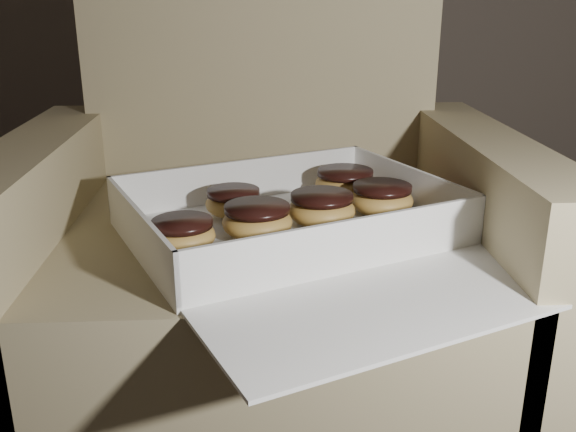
# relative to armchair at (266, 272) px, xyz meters

# --- Properties ---
(armchair) EXTENTS (0.79, 0.67, 0.83)m
(armchair) POSITION_rel_armchair_xyz_m (0.00, 0.00, 0.00)
(armchair) COLOR tan
(armchair) RESTS_ON floor
(bakery_box) EXTENTS (0.60, 0.64, 0.07)m
(bakery_box) POSITION_rel_armchair_xyz_m (0.05, -0.15, 0.12)
(bakery_box) COLOR white
(bakery_box) RESTS_ON armchair
(donut_a) EXTENTS (0.08, 0.08, 0.04)m
(donut_a) POSITION_rel_armchair_xyz_m (-0.05, -0.05, 0.14)
(donut_a) COLOR gold
(donut_a) RESTS_ON bakery_box
(donut_b) EXTENTS (0.10, 0.10, 0.05)m
(donut_b) POSITION_rel_armchair_xyz_m (0.13, 0.03, 0.14)
(donut_b) COLOR gold
(donut_b) RESTS_ON bakery_box
(donut_c) EXTENTS (0.09, 0.09, 0.04)m
(donut_c) POSITION_rel_armchair_xyz_m (-0.11, -0.19, 0.14)
(donut_c) COLOR gold
(donut_c) RESTS_ON bakery_box
(donut_d) EXTENTS (0.10, 0.10, 0.05)m
(donut_d) POSITION_rel_armchair_xyz_m (0.18, -0.06, 0.14)
(donut_d) COLOR gold
(donut_d) RESTS_ON bakery_box
(donut_e) EXTENTS (0.10, 0.10, 0.05)m
(donut_e) POSITION_rel_armchair_xyz_m (0.08, -0.10, 0.14)
(donut_e) COLOR gold
(donut_e) RESTS_ON bakery_box
(donut_f) EXTENTS (0.10, 0.10, 0.05)m
(donut_f) POSITION_rel_armchair_xyz_m (-0.01, -0.15, 0.14)
(donut_f) COLOR gold
(donut_f) RESTS_ON bakery_box
(crumb_a) EXTENTS (0.01, 0.01, 0.00)m
(crumb_a) POSITION_rel_armchair_xyz_m (-0.08, -0.29, 0.12)
(crumb_a) COLOR black
(crumb_a) RESTS_ON bakery_box
(crumb_b) EXTENTS (0.01, 0.01, 0.00)m
(crumb_b) POSITION_rel_armchair_xyz_m (0.03, -0.22, 0.12)
(crumb_b) COLOR black
(crumb_b) RESTS_ON bakery_box
(crumb_c) EXTENTS (0.01, 0.01, 0.00)m
(crumb_c) POSITION_rel_armchair_xyz_m (0.14, -0.15, 0.12)
(crumb_c) COLOR black
(crumb_c) RESTS_ON bakery_box
(crumb_d) EXTENTS (0.01, 0.01, 0.00)m
(crumb_d) POSITION_rel_armchair_xyz_m (-0.06, -0.20, 0.12)
(crumb_d) COLOR black
(crumb_d) RESTS_ON bakery_box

